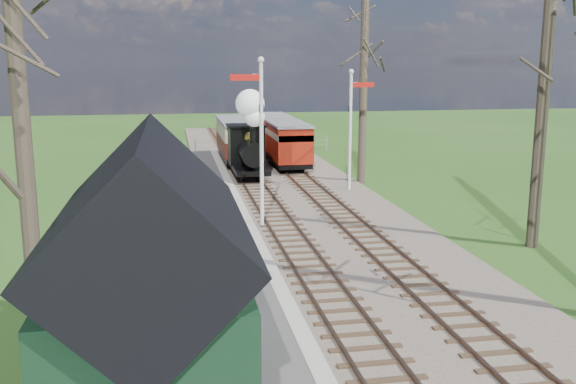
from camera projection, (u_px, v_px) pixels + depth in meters
The scene contains 18 objects.
distant_hills at pixel (223, 258), 73.98m from camera, with size 114.40×48.00×22.02m.
ballast_bed at pixel (287, 193), 29.86m from camera, with size 8.00×60.00×0.10m, color brown.
track_near at pixel (259, 193), 29.62m from camera, with size 1.60×60.00×0.15m.
track_far at pixel (314, 191), 30.07m from camera, with size 1.60×60.00×0.15m.
platform at pixel (187, 244), 21.29m from camera, with size 5.00×44.00×0.20m, color #474442.
coping_strip at pixel (256, 240), 21.69m from camera, with size 0.40×44.00×0.21m, color #B2AD9E.
station_shed at pixel (152, 284), 11.08m from camera, with size 3.25×6.30×4.78m.
semaphore_near at pixel (260, 130), 23.00m from camera, with size 1.22×0.24×6.22m.
semaphore_far at pixel (352, 121), 29.73m from camera, with size 1.22×0.24×5.72m.
bare_trees at pixel (365, 93), 17.36m from camera, with size 15.51×22.39×12.00m.
fence_line at pixel (235, 145), 43.08m from camera, with size 12.60×0.08×1.00m.
locomotive at pixel (249, 140), 32.83m from camera, with size 1.82×4.24×4.55m.
coach at pixel (237, 137), 38.79m from camera, with size 2.12×7.27×2.23m.
red_carriage_a at pixel (288, 144), 36.33m from camera, with size 2.02×5.01×2.13m.
red_carriage_b at pixel (273, 133), 41.63m from camera, with size 2.02×5.01×2.13m.
sign_board at pixel (233, 302), 14.38m from camera, with size 0.34×0.75×1.12m.
bench at pixel (222, 345), 12.51m from camera, with size 0.78×1.66×0.91m.
person at pixel (242, 303), 13.84m from camera, with size 0.54×0.35×1.47m, color #1B2331.
Camera 1 is at (-3.86, -6.79, 6.05)m, focal length 40.00 mm.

